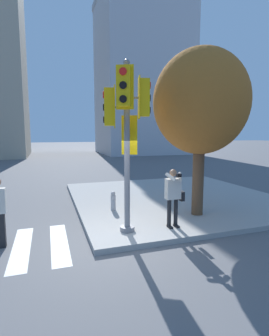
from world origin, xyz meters
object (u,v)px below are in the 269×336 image
traffic_signal_pole (127,121)px  fire_hydrant (113,201)px  person_photographer (174,193)px  street_tree (200,103)px

traffic_signal_pole → fire_hydrant: traffic_signal_pole is taller
fire_hydrant → person_photographer: bearing=-60.7°
street_tree → traffic_signal_pole: bearing=-164.8°
person_photographer → street_tree: (1.24, 0.78, 2.52)m
traffic_signal_pole → street_tree: 2.68m
traffic_signal_pole → street_tree: street_tree is taller
person_photographer → fire_hydrant: person_photographer is taller
street_tree → fire_hydrant: (-2.41, 1.30, -3.15)m
fire_hydrant → traffic_signal_pole: bearing=-93.2°
traffic_signal_pole → street_tree: size_ratio=0.86×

